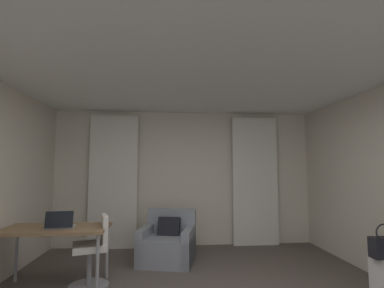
{
  "coord_description": "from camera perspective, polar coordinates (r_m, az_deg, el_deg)",
  "views": [
    {
      "loc": [
        -0.37,
        -2.59,
        1.47
      ],
      "look_at": [
        -0.01,
        1.37,
        1.82
      ],
      "focal_mm": 26.43,
      "sensor_mm": 36.0,
      "label": 1
    }
  ],
  "objects": [
    {
      "name": "desk_chair",
      "position": [
        4.01,
        -19.35,
        -20.39
      ],
      "size": [
        0.5,
        0.5,
        0.88
      ],
      "color": "gray",
      "rests_on": "ground"
    },
    {
      "name": "wall_window",
      "position": [
        5.64,
        -1.35,
        -6.82
      ],
      "size": [
        5.12,
        0.06,
        2.6
      ],
      "color": "beige",
      "rests_on": "ground"
    },
    {
      "name": "armchair",
      "position": [
        4.81,
        -4.92,
        -19.51
      ],
      "size": [
        0.98,
        0.95,
        0.79
      ],
      "color": "gray",
      "rests_on": "ground"
    },
    {
      "name": "desk",
      "position": [
        4.1,
        -25.81,
        -15.79
      ],
      "size": [
        1.27,
        0.63,
        0.74
      ],
      "color": "olive",
      "rests_on": "ground"
    },
    {
      "name": "curtain_right_panel",
      "position": [
        5.77,
        12.6,
        -7.15
      ],
      "size": [
        0.9,
        0.06,
        2.5
      ],
      "color": "silver",
      "rests_on": "ground"
    },
    {
      "name": "ceiling",
      "position": [
        2.87,
        2.88,
        18.81
      ],
      "size": [
        5.12,
        6.12,
        0.06
      ],
      "primitive_type": "cube",
      "color": "white",
      "rests_on": "wall_left"
    },
    {
      "name": "curtain_left_panel",
      "position": [
        5.59,
        -15.58,
        -7.16
      ],
      "size": [
        0.9,
        0.06,
        2.5
      ],
      "color": "silver",
      "rests_on": "ground"
    },
    {
      "name": "laptop",
      "position": [
        3.99,
        -25.02,
        -14.51
      ],
      "size": [
        0.35,
        0.28,
        0.22
      ],
      "color": "#ADADB2",
      "rests_on": "desk"
    }
  ]
}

